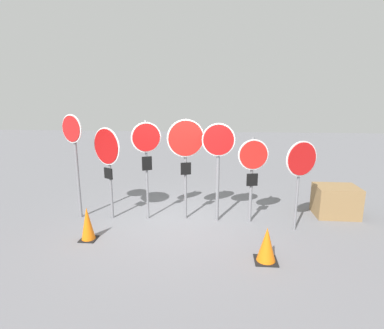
{
  "coord_description": "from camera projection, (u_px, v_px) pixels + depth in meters",
  "views": [
    {
      "loc": [
        0.89,
        -6.68,
        2.92
      ],
      "look_at": [
        0.29,
        0.0,
        1.43
      ],
      "focal_mm": 28.0,
      "sensor_mm": 36.0,
      "label": 1
    }
  ],
  "objects": [
    {
      "name": "stop_sign_2",
      "position": [
        146.0,
        147.0,
        7.04
      ],
      "size": [
        0.65,
        0.34,
        2.42
      ],
      "rotation": [
        0.0,
        0.0,
        0.47
      ],
      "color": "slate",
      "rests_on": "ground"
    },
    {
      "name": "stop_sign_4",
      "position": [
        218.0,
        153.0,
        6.93
      ],
      "size": [
        0.76,
        0.14,
        2.38
      ],
      "rotation": [
        0.0,
        0.0,
        0.02
      ],
      "color": "slate",
      "rests_on": "ground"
    },
    {
      "name": "traffic_cone_0",
      "position": [
        267.0,
        245.0,
        5.42
      ],
      "size": [
        0.41,
        0.41,
        0.66
      ],
      "color": "black",
      "rests_on": "ground"
    },
    {
      "name": "traffic_cone_1",
      "position": [
        88.0,
        224.0,
        6.26
      ],
      "size": [
        0.34,
        0.34,
        0.72
      ],
      "color": "black",
      "rests_on": "ground"
    },
    {
      "name": "stop_sign_1",
      "position": [
        107.0,
        153.0,
        7.1
      ],
      "size": [
        0.79,
        0.47,
        2.26
      ],
      "rotation": [
        0.0,
        0.0,
        -0.52
      ],
      "color": "slate",
      "rests_on": "ground"
    },
    {
      "name": "stop_sign_6",
      "position": [
        301.0,
        164.0,
        6.43
      ],
      "size": [
        0.72,
        0.35,
        2.04
      ],
      "rotation": [
        0.0,
        0.0,
        0.43
      ],
      "color": "slate",
      "rests_on": "ground"
    },
    {
      "name": "stop_sign_3",
      "position": [
        186.0,
        147.0,
        7.03
      ],
      "size": [
        0.86,
        0.29,
        2.46
      ],
      "rotation": [
        0.0,
        0.0,
        0.3
      ],
      "color": "slate",
      "rests_on": "ground"
    },
    {
      "name": "storage_crate",
      "position": [
        336.0,
        201.0,
        7.56
      ],
      "size": [
        1.02,
        0.79,
        0.77
      ],
      "color": "olive",
      "rests_on": "ground"
    },
    {
      "name": "ground_plane",
      "position": [
        180.0,
        222.0,
        7.21
      ],
      "size": [
        40.0,
        40.0,
        0.0
      ],
      "primitive_type": "plane",
      "color": "slate"
    },
    {
      "name": "stop_sign_0",
      "position": [
        74.0,
        144.0,
        7.11
      ],
      "size": [
        0.62,
        0.32,
        2.56
      ],
      "rotation": [
        0.0,
        0.0,
        -0.46
      ],
      "color": "slate",
      "rests_on": "ground"
    },
    {
      "name": "stop_sign_5",
      "position": [
        253.0,
        164.0,
        6.92
      ],
      "size": [
        0.71,
        0.19,
        2.05
      ],
      "rotation": [
        0.0,
        0.0,
        0.21
      ],
      "color": "slate",
      "rests_on": "ground"
    }
  ]
}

